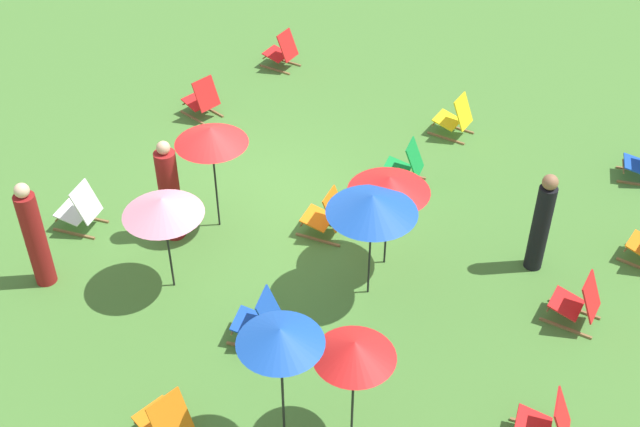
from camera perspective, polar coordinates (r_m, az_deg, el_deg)
name	(u,v)px	position (r m, az deg, el deg)	size (l,w,h in m)	color
ground_plane	(258,214)	(13.66, -4.32, -0.03)	(40.00, 40.00, 0.00)	#477A33
deckchair_0	(80,209)	(13.68, -16.40, 0.29)	(0.63, 0.85, 0.83)	olive
deckchair_1	(455,118)	(15.60, 9.41, 6.60)	(0.49, 0.77, 0.83)	olive
deckchair_2	(406,165)	(14.18, 6.01, 3.36)	(0.61, 0.84, 0.83)	olive
deckchair_3	(547,424)	(10.52, 15.58, -14.00)	(0.62, 0.84, 0.83)	olive
deckchair_4	(165,421)	(10.36, -10.80, -14.02)	(0.64, 0.85, 0.83)	olive
deckchair_5	(260,320)	(11.32, -4.20, -7.42)	(0.67, 0.86, 0.83)	olive
deckchair_7	(326,216)	(12.99, 0.43, -0.15)	(0.58, 0.82, 0.83)	olive
deckchair_9	(578,302)	(12.09, 17.59, -5.94)	(0.49, 0.77, 0.83)	olive
deckchair_10	(282,51)	(17.74, -2.66, 11.23)	(0.48, 0.76, 0.83)	olive
deckchair_11	(202,99)	(16.14, -8.23, 7.89)	(0.63, 0.84, 0.83)	olive
umbrella_0	(389,184)	(11.79, 4.85, 2.06)	(1.22, 1.22, 1.64)	black
umbrella_1	(162,206)	(11.55, -10.95, 0.49)	(1.16, 1.16, 1.64)	black
umbrella_2	(355,350)	(9.37, 2.43, -9.47)	(0.98, 0.98, 1.65)	black
umbrella_3	(211,136)	(12.48, -7.62, 5.41)	(1.13, 1.13, 1.88)	black
umbrella_4	(372,204)	(11.15, 3.66, 0.67)	(1.28, 1.28, 1.80)	black
umbrella_5	(280,336)	(9.03, -2.80, -8.56)	(1.00, 1.00, 1.99)	black
person_0	(170,193)	(12.90, -10.45, 1.41)	(0.36, 0.36, 1.79)	maroon
person_1	(35,237)	(12.53, -19.28, -1.56)	(0.43, 0.43, 1.81)	maroon
person_2	(541,224)	(12.53, 15.18, -0.69)	(0.32, 0.32, 1.72)	black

